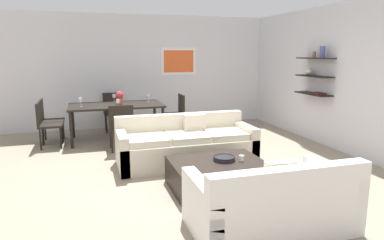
{
  "coord_description": "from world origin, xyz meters",
  "views": [
    {
      "loc": [
        -1.46,
        -5.04,
        1.82
      ],
      "look_at": [
        0.12,
        0.2,
        0.75
      ],
      "focal_mm": 32.62,
      "sensor_mm": 36.0,
      "label": 1
    }
  ],
  "objects_px": {
    "dining_chair_left_near": "(45,122)",
    "dining_chair_left_far": "(48,118)",
    "loveseat_white": "(272,203)",
    "dining_chair_right_far": "(177,111)",
    "wine_glass_left_near": "(80,101)",
    "wine_glass_right_far": "(148,97)",
    "dining_table": "(116,107)",
    "wine_glass_head": "(114,96)",
    "centerpiece_vase": "(119,97)",
    "wine_glass_left_far": "(81,100)",
    "dining_chair_foot": "(121,125)",
    "candle_jar": "(242,158)",
    "decorative_bowl": "(224,158)",
    "dining_chair_head": "(113,109)",
    "sofa_beige": "(186,146)",
    "coffee_table": "(216,174)",
    "wine_glass_foot": "(118,102)"
  },
  "relations": [
    {
      "from": "dining_chair_right_far",
      "to": "dining_chair_head",
      "type": "height_order",
      "value": "same"
    },
    {
      "from": "candle_jar",
      "to": "dining_chair_left_far",
      "type": "height_order",
      "value": "dining_chair_left_far"
    },
    {
      "from": "dining_chair_right_far",
      "to": "centerpiece_vase",
      "type": "xyz_separation_m",
      "value": [
        -1.28,
        -0.21,
        0.39
      ]
    },
    {
      "from": "wine_glass_right_far",
      "to": "wine_glass_head",
      "type": "bearing_deg",
      "value": 154.76
    },
    {
      "from": "wine_glass_right_far",
      "to": "loveseat_white",
      "type": "bearing_deg",
      "value": -83.66
    },
    {
      "from": "wine_glass_left_near",
      "to": "wine_glass_right_far",
      "type": "relative_size",
      "value": 1.03
    },
    {
      "from": "candle_jar",
      "to": "wine_glass_foot",
      "type": "relative_size",
      "value": 0.46
    },
    {
      "from": "coffee_table",
      "to": "dining_chair_left_far",
      "type": "relative_size",
      "value": 1.41
    },
    {
      "from": "wine_glass_left_far",
      "to": "centerpiece_vase",
      "type": "xyz_separation_m",
      "value": [
        0.78,
        -0.11,
        0.03
      ]
    },
    {
      "from": "decorative_bowl",
      "to": "dining_chair_head",
      "type": "bearing_deg",
      "value": 105.97
    },
    {
      "from": "wine_glass_right_far",
      "to": "wine_glass_head",
      "type": "height_order",
      "value": "same"
    },
    {
      "from": "dining_table",
      "to": "dining_chair_head",
      "type": "bearing_deg",
      "value": 90.0
    },
    {
      "from": "candle_jar",
      "to": "centerpiece_vase",
      "type": "height_order",
      "value": "centerpiece_vase"
    },
    {
      "from": "coffee_table",
      "to": "dining_chair_head",
      "type": "relative_size",
      "value": 1.41
    },
    {
      "from": "wine_glass_left_far",
      "to": "wine_glass_head",
      "type": "height_order",
      "value": "same"
    },
    {
      "from": "loveseat_white",
      "to": "dining_chair_right_far",
      "type": "xyz_separation_m",
      "value": [
        0.16,
        4.57,
        0.21
      ]
    },
    {
      "from": "decorative_bowl",
      "to": "dining_chair_left_near",
      "type": "height_order",
      "value": "dining_chair_left_near"
    },
    {
      "from": "dining_table",
      "to": "dining_chair_head",
      "type": "distance_m",
      "value": 0.94
    },
    {
      "from": "centerpiece_vase",
      "to": "wine_glass_left_near",
      "type": "bearing_deg",
      "value": -169.07
    },
    {
      "from": "loveseat_white",
      "to": "centerpiece_vase",
      "type": "relative_size",
      "value": 6.29
    },
    {
      "from": "dining_table",
      "to": "dining_chair_foot",
      "type": "height_order",
      "value": "dining_chair_foot"
    },
    {
      "from": "coffee_table",
      "to": "centerpiece_vase",
      "type": "distance_m",
      "value": 3.35
    },
    {
      "from": "centerpiece_vase",
      "to": "loveseat_white",
      "type": "bearing_deg",
      "value": -75.61
    },
    {
      "from": "wine_glass_right_far",
      "to": "wine_glass_left_far",
      "type": "bearing_deg",
      "value": -180.0
    },
    {
      "from": "candle_jar",
      "to": "wine_glass_right_far",
      "type": "distance_m",
      "value": 3.44
    },
    {
      "from": "dining_table",
      "to": "wine_glass_left_far",
      "type": "bearing_deg",
      "value": 169.62
    },
    {
      "from": "coffee_table",
      "to": "decorative_bowl",
      "type": "xyz_separation_m",
      "value": [
        0.1,
        -0.02,
        0.22
      ]
    },
    {
      "from": "dining_chair_left_near",
      "to": "wine_glass_foot",
      "type": "bearing_deg",
      "value": -9.4
    },
    {
      "from": "candle_jar",
      "to": "wine_glass_head",
      "type": "relative_size",
      "value": 0.48
    },
    {
      "from": "dining_chair_left_near",
      "to": "wine_glass_foot",
      "type": "height_order",
      "value": "wine_glass_foot"
    },
    {
      "from": "dining_chair_left_near",
      "to": "dining_chair_left_far",
      "type": "relative_size",
      "value": 1.0
    },
    {
      "from": "dining_chair_left_near",
      "to": "dining_chair_head",
      "type": "bearing_deg",
      "value": 40.43
    },
    {
      "from": "dining_table",
      "to": "centerpiece_vase",
      "type": "height_order",
      "value": "centerpiece_vase"
    },
    {
      "from": "candle_jar",
      "to": "dining_chair_left_near",
      "type": "xyz_separation_m",
      "value": [
        -2.73,
        2.98,
        0.09
      ]
    },
    {
      "from": "dining_chair_left_far",
      "to": "wine_glass_left_far",
      "type": "relative_size",
      "value": 5.44
    },
    {
      "from": "dining_chair_foot",
      "to": "wine_glass_head",
      "type": "xyz_separation_m",
      "value": [
        -0.0,
        1.38,
        0.36
      ]
    },
    {
      "from": "coffee_table",
      "to": "loveseat_white",
      "type": "bearing_deg",
      "value": -83.72
    },
    {
      "from": "dining_chair_left_far",
      "to": "dining_table",
      "type": "bearing_deg",
      "value": -9.73
    },
    {
      "from": "sofa_beige",
      "to": "dining_table",
      "type": "height_order",
      "value": "sofa_beige"
    },
    {
      "from": "loveseat_white",
      "to": "wine_glass_left_far",
      "type": "relative_size",
      "value": 10.25
    },
    {
      "from": "wine_glass_left_near",
      "to": "dining_chair_right_far",
      "type": "bearing_deg",
      "value": 9.95
    },
    {
      "from": "dining_table",
      "to": "wine_glass_head",
      "type": "bearing_deg",
      "value": 90.0
    },
    {
      "from": "dining_chair_foot",
      "to": "dining_chair_left_far",
      "type": "height_order",
      "value": "same"
    },
    {
      "from": "dining_chair_right_far",
      "to": "wine_glass_foot",
      "type": "relative_size",
      "value": 5.24
    },
    {
      "from": "dining_chair_foot",
      "to": "wine_glass_left_near",
      "type": "xyz_separation_m",
      "value": [
        -0.7,
        0.8,
        0.37
      ]
    },
    {
      "from": "wine_glass_foot",
      "to": "centerpiece_vase",
      "type": "bearing_deg",
      "value": 80.85
    },
    {
      "from": "wine_glass_right_far",
      "to": "centerpiece_vase",
      "type": "xyz_separation_m",
      "value": [
        -0.62,
        -0.11,
        0.03
      ]
    },
    {
      "from": "dining_chair_head",
      "to": "wine_glass_head",
      "type": "xyz_separation_m",
      "value": [
        -0.0,
        -0.47,
        0.36
      ]
    },
    {
      "from": "dining_chair_head",
      "to": "dining_chair_left_far",
      "type": "xyz_separation_m",
      "value": [
        -1.36,
        -0.69,
        0.0
      ]
    },
    {
      "from": "dining_table",
      "to": "wine_glass_left_near",
      "type": "distance_m",
      "value": 0.73
    }
  ]
}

